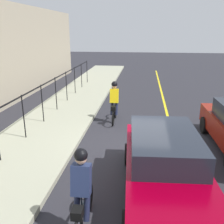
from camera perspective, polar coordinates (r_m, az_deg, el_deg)
The scene contains 7 objects.
ground_plane at distance 8.88m, azimuth 3.89°, elevation -8.14°, with size 80.00×80.00×0.00m, color #28272E.
lane_line_centre at distance 8.95m, azimuth 14.29°, elevation -8.46°, with size 36.00×0.12×0.01m, color yellow.
sidewalk at distance 9.62m, azimuth -16.88°, elevation -6.29°, with size 40.00×3.20×0.15m, color #A0A189.
iron_fence at distance 10.23m, azimuth -17.35°, elevation 2.54°, with size 19.06×0.04×1.60m.
cyclist_lead at distance 11.02m, azimuth 0.52°, elevation 2.21°, with size 1.71×0.36×1.83m.
cyclist_follow at distance 5.17m, azimuth -6.76°, elevation -17.46°, with size 1.71×0.36×1.83m.
parked_sedan_rear at distance 6.34m, azimuth 11.58°, elevation -11.42°, with size 4.50×2.13×1.58m.
Camera 1 is at (-7.97, -0.40, 3.89)m, focal length 40.73 mm.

